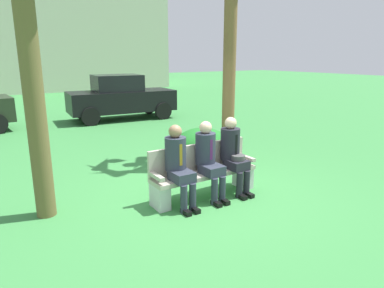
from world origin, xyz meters
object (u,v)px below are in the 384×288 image
seated_man_left (178,162)px  seated_man_middle (208,156)px  parked_car_far (121,97)px  seated_man_right (233,151)px  building_backdrop (46,4)px  shrub_near_bench (202,146)px  park_bench (203,172)px

seated_man_left → seated_man_middle: seated_man_left is taller
seated_man_middle → parked_car_far: 8.15m
seated_man_right → building_backdrop: 24.47m
shrub_near_bench → building_backdrop: (1.42, 22.17, 5.61)m
park_bench → parked_car_far: bearing=78.1°
seated_man_middle → shrub_near_bench: 1.96m
seated_man_left → building_backdrop: bearing=82.8°
shrub_near_bench → building_backdrop: building_backdrop is taller
park_bench → seated_man_right: (0.55, -0.13, 0.32)m
seated_man_left → seated_man_middle: 0.58m
building_backdrop → seated_man_left: bearing=-97.2°
seated_man_left → shrub_near_bench: seated_man_left is taller
seated_man_left → park_bench: bearing=12.5°
parked_car_far → building_backdrop: building_backdrop is taller
shrub_near_bench → parked_car_far: (0.62, 6.34, 0.43)m
seated_man_left → parked_car_far: parked_car_far is taller
seated_man_middle → seated_man_right: seated_man_right is taller
seated_man_right → building_backdrop: (1.89, 23.82, 5.28)m
seated_man_middle → seated_man_right: 0.53m
seated_man_left → shrub_near_bench: bearing=46.0°
seated_man_middle → seated_man_right: (0.53, -0.00, 0.01)m
shrub_near_bench → building_backdrop: 22.91m
building_backdrop → seated_man_middle: bearing=-95.8°
seated_man_right → parked_car_far: (1.10, 7.99, 0.10)m
seated_man_right → seated_man_left: bearing=179.8°
seated_man_middle → building_backdrop: size_ratio=0.08×
park_bench → parked_car_far: size_ratio=0.48×
seated_man_middle → building_backdrop: bearing=84.2°
seated_man_left → seated_man_middle: bearing=-0.0°
seated_man_right → shrub_near_bench: bearing=74.0°
seated_man_left → seated_man_middle: (0.58, -0.00, -0.00)m
seated_man_right → park_bench: bearing=167.0°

